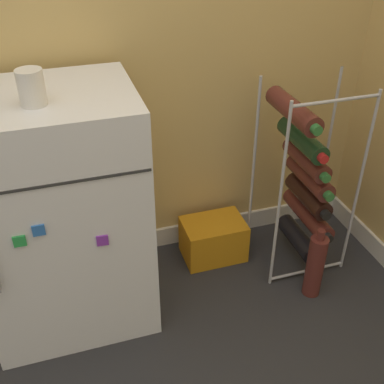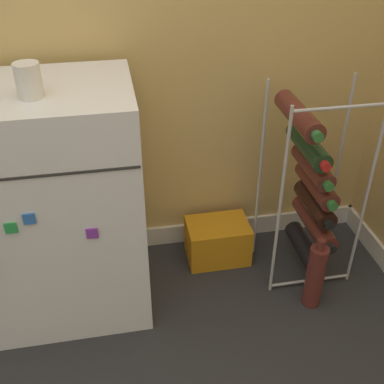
% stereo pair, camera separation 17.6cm
% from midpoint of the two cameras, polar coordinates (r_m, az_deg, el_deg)
% --- Properties ---
extents(ground_plane, '(14.00, 14.00, 0.00)m').
position_cam_midpoint_polar(ground_plane, '(1.82, -4.53, -17.36)').
color(ground_plane, '#28282B').
extents(mini_fridge, '(0.56, 0.48, 0.87)m').
position_cam_midpoint_polar(mini_fridge, '(1.72, -18.04, -2.75)').
color(mini_fridge, white).
rests_on(mini_fridge, ground_plane).
extents(wine_rack, '(0.35, 0.33, 0.80)m').
position_cam_midpoint_polar(wine_rack, '(1.92, 10.63, 1.39)').
color(wine_rack, '#B2B2B7').
rests_on(wine_rack, ground_plane).
extents(soda_box, '(0.26, 0.18, 0.18)m').
position_cam_midpoint_polar(soda_box, '(2.09, 0.13, -5.68)').
color(soda_box, orange).
rests_on(soda_box, ground_plane).
extents(fridge_top_cup, '(0.07, 0.07, 0.10)m').
position_cam_midpoint_polar(fridge_top_cup, '(1.44, -21.95, 11.34)').
color(fridge_top_cup, silver).
rests_on(fridge_top_cup, mini_fridge).
extents(loose_bottle_floor, '(0.07, 0.07, 0.31)m').
position_cam_midpoint_polar(loose_bottle_floor, '(1.92, 11.85, -8.65)').
color(loose_bottle_floor, '#56231E').
rests_on(loose_bottle_floor, ground_plane).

